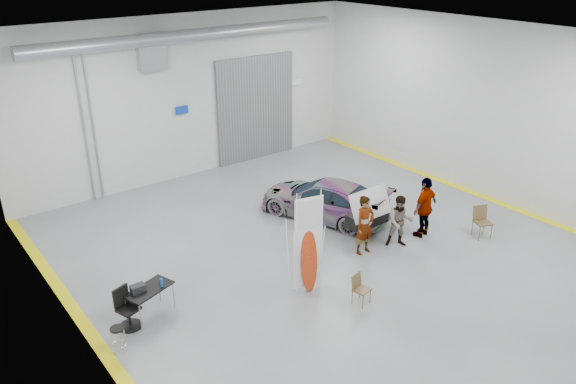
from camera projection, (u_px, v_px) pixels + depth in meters
ground at (334, 254)px, 16.17m from camera, size 16.00×16.00×0.00m
room_shell at (294, 99)px, 16.25m from camera, size 14.02×16.18×6.01m
sedan_car at (324, 199)px, 18.15m from camera, size 3.21×4.67×1.26m
person_a at (365, 225)px, 15.91m from camera, size 0.64×0.42×1.77m
person_b at (400, 221)px, 16.32m from camera, size 0.98×0.94×1.59m
person_c at (425, 207)px, 16.83m from camera, size 1.16×0.61×1.92m
surfboard_display at (310, 251)px, 14.07m from camera, size 0.77×0.34×2.78m
folding_chair_near at (361, 295)px, 13.87m from camera, size 0.43×0.45×0.78m
folding_chair_far at (481, 228)px, 16.99m from camera, size 0.60×0.64×0.97m
shop_stool at (119, 340)px, 12.19m from camera, size 0.32×0.32×0.63m
work_table at (146, 290)px, 13.21m from camera, size 1.29×0.92×0.95m
office_chair at (128, 310)px, 12.97m from camera, size 0.56×0.58×1.00m
trunk_lid at (367, 200)px, 16.50m from camera, size 1.46×0.89×0.04m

